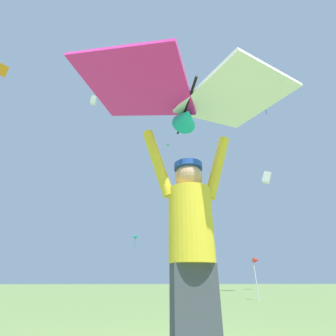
% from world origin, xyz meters
% --- Properties ---
extents(kite_flyer_person, '(0.81, 0.37, 1.92)m').
position_xyz_m(kite_flyer_person, '(-0.09, -0.14, 0.94)').
color(kite_flyer_person, '#424751').
rests_on(kite_flyer_person, ground).
extents(held_stunt_kite, '(2.21, 1.24, 0.44)m').
position_xyz_m(held_stunt_kite, '(-0.08, -0.24, 2.29)').
color(held_stunt_kite, black).
extents(distant_kite_black_mid_right, '(0.67, 0.65, 0.37)m').
position_xyz_m(distant_kite_black_mid_right, '(1.65, 26.90, 11.44)').
color(distant_kite_black_mid_right, black).
extents(distant_kite_white_low_left, '(0.71, 0.81, 1.07)m').
position_xyz_m(distant_kite_white_low_left, '(-7.43, 18.55, 19.06)').
color(distant_kite_white_low_left, white).
extents(distant_kite_white_high_left, '(1.14, 1.06, 1.19)m').
position_xyz_m(distant_kite_white_high_left, '(10.38, 17.46, 9.55)').
color(distant_kite_white_high_left, white).
extents(distant_kite_teal_low_right, '(1.06, 1.09, 1.69)m').
position_xyz_m(distant_kite_teal_low_right, '(-2.59, 29.36, 5.74)').
color(distant_kite_teal_low_right, '#19B2AD').
extents(distant_kite_green_overhead_distant, '(0.53, 0.56, 0.24)m').
position_xyz_m(distant_kite_green_overhead_distant, '(1.84, 30.88, 21.17)').
color(distant_kite_green_overhead_distant, green).
extents(distant_kite_orange_mid_left, '(0.82, 0.75, 0.52)m').
position_xyz_m(distant_kite_orange_mid_left, '(-9.73, 8.40, 12.04)').
color(distant_kite_orange_mid_left, orange).
extents(distant_kite_blue_far_center, '(1.42, 1.28, 2.78)m').
position_xyz_m(distant_kite_blue_far_center, '(8.28, 11.79, 14.58)').
color(distant_kite_blue_far_center, blue).
extents(distant_kite_purple_high_right, '(0.99, 1.03, 1.09)m').
position_xyz_m(distant_kite_purple_high_right, '(4.23, 19.76, 6.45)').
color(distant_kite_purple_high_right, purple).
extents(marker_flag, '(0.30, 0.24, 1.63)m').
position_xyz_m(marker_flag, '(4.10, 8.43, 1.42)').
color(marker_flag, silver).
rests_on(marker_flag, ground).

